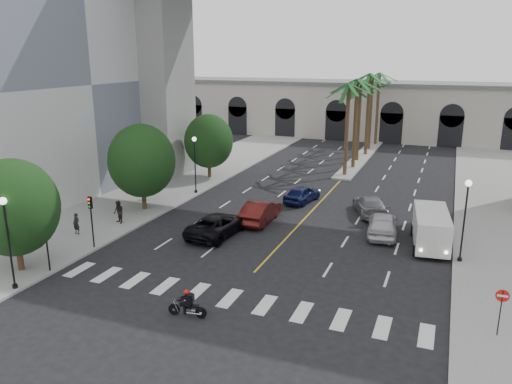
{
  "coord_description": "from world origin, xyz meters",
  "views": [
    {
      "loc": [
        10.15,
        -23.42,
        12.62
      ],
      "look_at": [
        -1.46,
        6.0,
        3.81
      ],
      "focal_mm": 35.0,
      "sensor_mm": 36.0,
      "label": 1
    }
  ],
  "objects_px": {
    "lamp_post_left_near": "(8,236)",
    "traffic_signal_near": "(46,233)",
    "motorcycle_rider": "(188,305)",
    "pedestrian_a": "(76,224)",
    "car_a": "(383,224)",
    "car_e": "(302,194)",
    "car_d": "(370,205)",
    "lamp_post_right": "(465,214)",
    "pedestrian_b": "(119,212)",
    "lamp_post_left_far": "(195,160)",
    "car_b": "(260,212)",
    "traffic_signal_far": "(91,213)",
    "cargo_van": "(431,228)",
    "car_c": "(217,225)",
    "do_not_enter_sign": "(501,303)"
  },
  "relations": [
    {
      "from": "car_a",
      "to": "car_d",
      "type": "height_order",
      "value": "car_a"
    },
    {
      "from": "lamp_post_left_near",
      "to": "motorcycle_rider",
      "type": "xyz_separation_m",
      "value": [
        10.29,
        1.01,
        -2.56
      ]
    },
    {
      "from": "car_b",
      "to": "cargo_van",
      "type": "height_order",
      "value": "cargo_van"
    },
    {
      "from": "traffic_signal_near",
      "to": "car_d",
      "type": "xyz_separation_m",
      "value": [
        15.92,
        18.31,
        -1.74
      ]
    },
    {
      "from": "car_a",
      "to": "car_e",
      "type": "relative_size",
      "value": 1.14
    },
    {
      "from": "lamp_post_left_near",
      "to": "traffic_signal_near",
      "type": "height_order",
      "value": "lamp_post_left_near"
    },
    {
      "from": "car_c",
      "to": "lamp_post_left_near",
      "type": "bearing_deg",
      "value": 65.1
    },
    {
      "from": "lamp_post_left_far",
      "to": "car_c",
      "type": "xyz_separation_m",
      "value": [
        6.6,
        -9.1,
        -2.43
      ]
    },
    {
      "from": "lamp_post_right",
      "to": "car_d",
      "type": "distance_m",
      "value": 10.63
    },
    {
      "from": "traffic_signal_far",
      "to": "pedestrian_a",
      "type": "xyz_separation_m",
      "value": [
        -2.78,
        1.62,
        -1.6
      ]
    },
    {
      "from": "pedestrian_a",
      "to": "lamp_post_right",
      "type": "bearing_deg",
      "value": 14.18
    },
    {
      "from": "do_not_enter_sign",
      "to": "lamp_post_right",
      "type": "bearing_deg",
      "value": 98.2
    },
    {
      "from": "cargo_van",
      "to": "traffic_signal_near",
      "type": "bearing_deg",
      "value": -155.32
    },
    {
      "from": "motorcycle_rider",
      "to": "pedestrian_a",
      "type": "bearing_deg",
      "value": 144.21
    },
    {
      "from": "traffic_signal_far",
      "to": "cargo_van",
      "type": "distance_m",
      "value": 22.57
    },
    {
      "from": "car_a",
      "to": "traffic_signal_far",
      "type": "bearing_deg",
      "value": 22.64
    },
    {
      "from": "car_a",
      "to": "car_c",
      "type": "relative_size",
      "value": 0.89
    },
    {
      "from": "car_c",
      "to": "car_d",
      "type": "bearing_deg",
      "value": -132.51
    },
    {
      "from": "lamp_post_right",
      "to": "lamp_post_left_near",
      "type": "bearing_deg",
      "value": -150.31
    },
    {
      "from": "pedestrian_a",
      "to": "car_b",
      "type": "bearing_deg",
      "value": 37.91
    },
    {
      "from": "car_c",
      "to": "pedestrian_a",
      "type": "distance_m",
      "value": 10.03
    },
    {
      "from": "car_b",
      "to": "lamp_post_right",
      "type": "bearing_deg",
      "value": 168.79
    },
    {
      "from": "traffic_signal_near",
      "to": "car_d",
      "type": "relative_size",
      "value": 0.69
    },
    {
      "from": "car_b",
      "to": "car_e",
      "type": "xyz_separation_m",
      "value": [
        1.48,
        6.33,
        -0.09
      ]
    },
    {
      "from": "traffic_signal_near",
      "to": "do_not_enter_sign",
      "type": "height_order",
      "value": "traffic_signal_near"
    },
    {
      "from": "traffic_signal_far",
      "to": "car_e",
      "type": "height_order",
      "value": "traffic_signal_far"
    },
    {
      "from": "lamp_post_left_near",
      "to": "car_d",
      "type": "distance_m",
      "value": 26.38
    },
    {
      "from": "do_not_enter_sign",
      "to": "lamp_post_left_near",
      "type": "bearing_deg",
      "value": -172.02
    },
    {
      "from": "lamp_post_right",
      "to": "car_a",
      "type": "xyz_separation_m",
      "value": [
        -5.19,
        3.25,
        -2.36
      ]
    },
    {
      "from": "car_e",
      "to": "car_b",
      "type": "bearing_deg",
      "value": 87.96
    },
    {
      "from": "lamp_post_right",
      "to": "car_c",
      "type": "height_order",
      "value": "lamp_post_right"
    },
    {
      "from": "motorcycle_rider",
      "to": "pedestrian_b",
      "type": "xyz_separation_m",
      "value": [
        -11.61,
        10.17,
        0.37
      ]
    },
    {
      "from": "car_a",
      "to": "cargo_van",
      "type": "relative_size",
      "value": 0.85
    },
    {
      "from": "car_a",
      "to": "car_c",
      "type": "xyz_separation_m",
      "value": [
        -11.01,
        -4.35,
        -0.07
      ]
    },
    {
      "from": "car_e",
      "to": "cargo_van",
      "type": "distance_m",
      "value": 13.02
    },
    {
      "from": "traffic_signal_near",
      "to": "car_e",
      "type": "xyz_separation_m",
      "value": [
        9.8,
        19.6,
        -1.76
      ]
    },
    {
      "from": "traffic_signal_near",
      "to": "cargo_van",
      "type": "relative_size",
      "value": 0.62
    },
    {
      "from": "do_not_enter_sign",
      "to": "car_e",
      "type": "bearing_deg",
      "value": 127.02
    },
    {
      "from": "traffic_signal_far",
      "to": "car_e",
      "type": "relative_size",
      "value": 0.83
    },
    {
      "from": "car_c",
      "to": "pedestrian_b",
      "type": "xyz_separation_m",
      "value": [
        -7.92,
        -0.72,
        0.24
      ]
    },
    {
      "from": "lamp_post_left_near",
      "to": "do_not_enter_sign",
      "type": "xyz_separation_m",
      "value": [
        24.4,
        4.49,
        -1.45
      ]
    },
    {
      "from": "lamp_post_left_far",
      "to": "car_c",
      "type": "relative_size",
      "value": 0.94
    },
    {
      "from": "lamp_post_left_near",
      "to": "traffic_signal_far",
      "type": "height_order",
      "value": "lamp_post_left_near"
    },
    {
      "from": "car_c",
      "to": "pedestrian_a",
      "type": "bearing_deg",
      "value": 26.3
    },
    {
      "from": "cargo_van",
      "to": "car_d",
      "type": "bearing_deg",
      "value": 124.24
    },
    {
      "from": "traffic_signal_near",
      "to": "car_a",
      "type": "bearing_deg",
      "value": 38.15
    },
    {
      "from": "lamp_post_right",
      "to": "pedestrian_a",
      "type": "xyz_separation_m",
      "value": [
        -25.48,
        -4.88,
        -2.31
      ]
    },
    {
      "from": "car_d",
      "to": "car_e",
      "type": "height_order",
      "value": "car_d"
    },
    {
      "from": "pedestrian_b",
      "to": "do_not_enter_sign",
      "type": "xyz_separation_m",
      "value": [
        25.72,
        -6.69,
        0.74
      ]
    },
    {
      "from": "pedestrian_b",
      "to": "lamp_post_left_far",
      "type": "bearing_deg",
      "value": 110.73
    }
  ]
}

